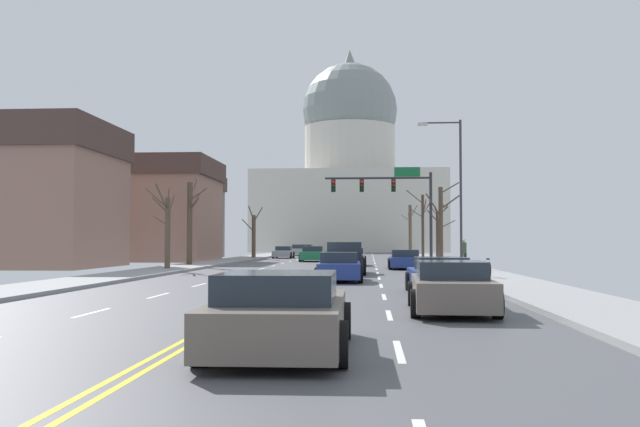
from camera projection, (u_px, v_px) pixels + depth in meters
name	position (u px, v px, depth m)	size (l,w,h in m)	color
ground	(309.00, 274.00, 34.93)	(20.00, 180.00, 0.20)	#4C4C52
signal_gantry	(393.00, 194.00, 51.01)	(7.91, 0.41, 7.02)	#28282D
street_lamp_right	(455.00, 181.00, 38.80)	(2.46, 0.24, 8.38)	#333338
capitol_building	(350.00, 176.00, 112.04)	(29.85, 20.20, 32.99)	beige
sedan_near_00	(352.00, 257.00, 47.77)	(2.04, 4.25, 1.22)	#9EA3A8
sedan_near_01	(405.00, 260.00, 42.03)	(2.06, 4.33, 1.17)	navy
pickup_truck_near_02	(344.00, 260.00, 35.85)	(2.27, 5.40, 1.64)	black
sedan_near_03	(339.00, 267.00, 29.22)	(2.03, 4.33, 1.23)	navy
sedan_near_04	(439.00, 277.00, 22.25)	(2.01, 4.67, 1.19)	navy
sedan_near_05	(451.00, 288.00, 16.60)	(2.12, 4.73, 1.22)	#6B6056
sedan_near_06	(281.00, 314.00, 10.59)	(2.16, 4.48, 1.23)	#6B6056
sedan_oncoming_00	(313.00, 254.00, 57.74)	(2.14, 4.36, 1.27)	#1E7247
sedan_oncoming_01	(284.00, 253.00, 68.91)	(1.96, 4.33, 1.18)	#9EA3A8
sedan_oncoming_02	(299.00, 250.00, 81.94)	(2.11, 4.70, 1.28)	#9EA3A8
sedan_oncoming_03	(306.00, 249.00, 93.28)	(2.07, 4.71, 1.21)	navy
flank_building_00	(28.00, 194.00, 44.69)	(10.61, 9.78, 9.33)	#8C6656
flank_building_01	(160.00, 216.00, 71.21)	(12.21, 8.41, 8.51)	slate
flank_building_02	(134.00, 210.00, 59.15)	(13.88, 9.66, 8.67)	#8C6656
bare_tree_00	(410.00, 229.00, 79.84)	(1.94, 2.83, 5.76)	brown
bare_tree_01	(167.00, 228.00, 39.60)	(1.77, 1.77, 4.81)	brown
bare_tree_02	(441.00, 222.00, 46.86)	(2.41, 1.89, 5.60)	#4C3D2D
bare_tree_03	(254.00, 234.00, 65.34)	(2.03, 1.75, 4.85)	brown
bare_tree_04	(423.00, 223.00, 64.51)	(2.09, 2.49, 6.32)	#423328
bare_tree_05	(190.00, 222.00, 45.98)	(1.34, 2.27, 5.77)	#4C3D2D
bare_tree_06	(438.00, 234.00, 59.11)	(2.42, 1.87, 4.76)	#423328
pedestrian_00	(464.00, 251.00, 42.88)	(0.35, 0.34, 1.69)	black
bicycle_parked	(487.00, 269.00, 29.76)	(0.12, 1.77, 0.85)	black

